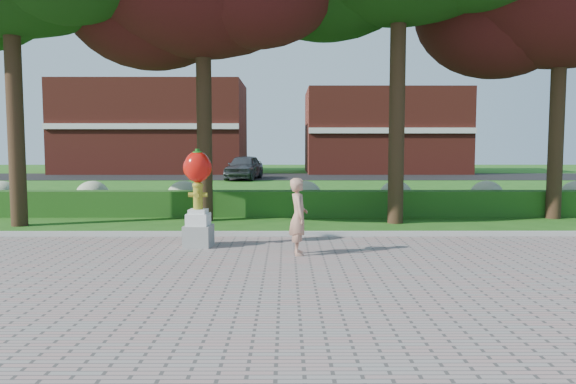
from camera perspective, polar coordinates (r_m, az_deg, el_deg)
The scene contains 11 objects.
ground at distance 10.65m, azimuth -2.25°, elevation -7.35°, with size 100.00×100.00×0.00m, color #215A16.
walkway at distance 6.79m, azimuth -3.49°, elevation -14.37°, with size 40.00×14.00×0.04m, color gray.
curb at distance 13.58m, azimuth -1.79°, elevation -4.34°, with size 40.00×0.18×0.15m, color #ADADA5.
lawn_hedge at distance 17.50m, azimuth -1.43°, elevation -1.18°, with size 24.00×0.70×0.80m, color #184D16.
hydrangea_row at distance 18.48m, azimuth 0.41°, elevation -0.39°, with size 20.10×1.10×0.99m.
street at distance 38.47m, azimuth -0.75°, elevation 1.58°, with size 50.00×8.00×0.02m, color black.
building_left at distance 45.61m, azimuth -13.42°, elevation 6.36°, with size 14.00×8.00×7.00m, color maroon.
building_right at distance 45.06m, azimuth 9.60°, elevation 6.06°, with size 12.00×8.00×6.40m, color maroon.
hydrant_sculpture at distance 12.24m, azimuth -9.14°, elevation -0.31°, with size 0.63×0.63×2.12m.
woman at distance 11.22m, azimuth 1.07°, elevation -2.50°, with size 0.56×0.37×1.55m, color tan.
parked_car at distance 35.53m, azimuth -4.48°, elevation 2.55°, with size 1.83×4.55×1.55m, color #393B40.
Camera 1 is at (0.38, -10.40, 2.27)m, focal length 35.00 mm.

